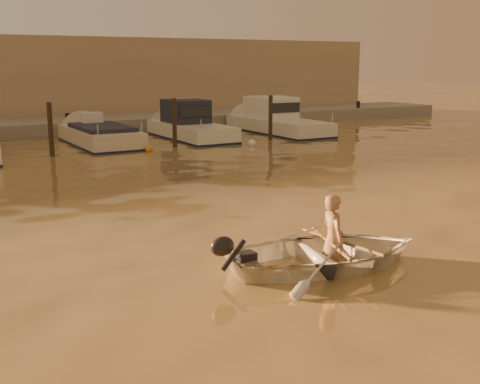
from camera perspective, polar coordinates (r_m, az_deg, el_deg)
ground_plane at (r=10.96m, az=0.19°, el=-6.11°), size 160.00×160.00×0.00m
dinghy at (r=10.47m, az=8.27°, el=-5.75°), size 3.87×3.08×0.72m
person at (r=10.44m, az=8.80°, el=-4.43°), size 0.47×0.63×1.56m
outboard_motor at (r=9.88m, az=0.48°, el=-6.47°), size 0.96×0.56×0.70m
oar_port at (r=10.53m, az=9.51°, el=-4.66°), size 0.11×2.10×0.13m
oar_starboard at (r=10.44m, az=8.55°, el=-4.77°), size 0.80×1.99×0.13m
moored_boat_3 at (r=26.31m, az=-13.11°, el=4.87°), size 2.20×6.30×0.95m
moored_boat_4 at (r=27.79m, az=-4.67°, el=6.35°), size 2.07×6.45×1.75m
moored_boat_5 at (r=30.13m, az=3.61°, el=6.82°), size 2.21×7.44×1.75m
piling_2 at (r=23.48m, az=-17.51°, el=5.43°), size 0.18×0.18×2.20m
piling_3 at (r=25.03m, az=-6.23°, el=6.31°), size 0.18×0.18×2.20m
piling_4 at (r=27.26m, az=2.91°, el=6.84°), size 0.18×0.18×2.20m
fender_d at (r=23.90m, az=-8.62°, el=4.03°), size 0.30×0.30×0.30m
fender_e at (r=25.44m, az=1.13°, el=4.65°), size 0.30×0.30×0.30m
quay at (r=31.11m, az=-20.22°, el=5.39°), size 52.00×4.00×1.00m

